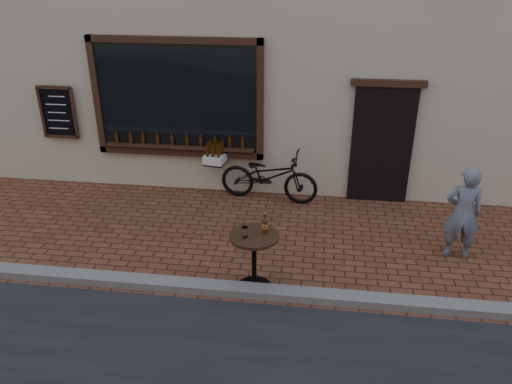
# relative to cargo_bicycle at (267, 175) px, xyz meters

# --- Properties ---
(ground) EXTENTS (90.00, 90.00, 0.00)m
(ground) POSITION_rel_cargo_bicycle_xyz_m (0.18, -3.21, -0.50)
(ground) COLOR #592F1D
(ground) RESTS_ON ground
(kerb) EXTENTS (90.00, 0.25, 0.12)m
(kerb) POSITION_rel_cargo_bicycle_xyz_m (0.18, -3.01, -0.44)
(kerb) COLOR slate
(kerb) RESTS_ON ground
(cargo_bicycle) EXTENTS (2.22, 0.90, 1.05)m
(cargo_bicycle) POSITION_rel_cargo_bicycle_xyz_m (0.00, 0.00, 0.00)
(cargo_bicycle) COLOR black
(cargo_bicycle) RESTS_ON ground
(bistro_table) EXTENTS (0.68, 0.68, 1.17)m
(bistro_table) POSITION_rel_cargo_bicycle_xyz_m (0.15, -2.85, 0.12)
(bistro_table) COLOR black
(bistro_table) RESTS_ON ground
(pedestrian) EXTENTS (0.57, 0.40, 1.49)m
(pedestrian) POSITION_rel_cargo_bicycle_xyz_m (3.15, -1.60, 0.24)
(pedestrian) COLOR slate
(pedestrian) RESTS_ON ground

